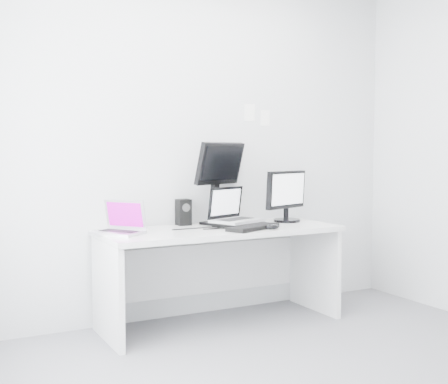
{
  "coord_description": "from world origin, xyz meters",
  "views": [
    {
      "loc": [
        -1.99,
        -2.6,
        1.3
      ],
      "look_at": [
        0.02,
        1.23,
        1.0
      ],
      "focal_mm": 46.84,
      "sensor_mm": 36.0,
      "label": 1
    }
  ],
  "objects": [
    {
      "name": "ground",
      "position": [
        0.0,
        0.0,
        0.0
      ],
      "size": [
        3.6,
        3.6,
        0.0
      ],
      "primitive_type": "plane",
      "color": "#59585D",
      "rests_on": "ground"
    },
    {
      "name": "back_wall",
      "position": [
        0.0,
        1.6,
        1.35
      ],
      "size": [
        3.6,
        0.0,
        3.6
      ],
      "primitive_type": "plane",
      "rotation": [
        1.57,
        0.0,
        0.0
      ],
      "color": "silver",
      "rests_on": "ground"
    },
    {
      "name": "desk",
      "position": [
        0.0,
        1.25,
        0.36
      ],
      "size": [
        1.8,
        0.7,
        0.73
      ],
      "primitive_type": "cube",
      "color": "silver",
      "rests_on": "ground"
    },
    {
      "name": "macbook",
      "position": [
        -0.78,
        1.28,
        0.85
      ],
      "size": [
        0.39,
        0.41,
        0.25
      ],
      "primitive_type": "cube",
      "rotation": [
        0.0,
        0.0,
        -0.92
      ],
      "color": "silver",
      "rests_on": "desk"
    },
    {
      "name": "speaker",
      "position": [
        -0.18,
        1.53,
        0.83
      ],
      "size": [
        0.13,
        0.13,
        0.2
      ],
      "primitive_type": "cube",
      "rotation": [
        0.0,
        0.0,
        -0.35
      ],
      "color": "black",
      "rests_on": "desk"
    },
    {
      "name": "dell_laptop",
      "position": [
        0.17,
        1.29,
        0.88
      ],
      "size": [
        0.45,
        0.4,
        0.31
      ],
      "primitive_type": "cube",
      "rotation": [
        0.0,
        0.0,
        0.36
      ],
      "color": "#9FA2A6",
      "rests_on": "desk"
    },
    {
      "name": "rear_monitor",
      "position": [
        0.09,
        1.47,
        1.06
      ],
      "size": [
        0.52,
        0.35,
        0.66
      ],
      "primitive_type": "cube",
      "rotation": [
        0.0,
        0.0,
        0.4
      ],
      "color": "black",
      "rests_on": "desk"
    },
    {
      "name": "samsung_monitor",
      "position": [
        0.65,
        1.34,
        0.94
      ],
      "size": [
        0.51,
        0.36,
        0.43
      ],
      "primitive_type": "cube",
      "rotation": [
        0.0,
        0.0,
        0.36
      ],
      "color": "black",
      "rests_on": "desk"
    },
    {
      "name": "keyboard",
      "position": [
        0.17,
        1.07,
        0.75
      ],
      "size": [
        0.48,
        0.33,
        0.03
      ],
      "primitive_type": "cube",
      "rotation": [
        0.0,
        0.0,
        0.41
      ],
      "color": "black",
      "rests_on": "desk"
    },
    {
      "name": "mouse",
      "position": [
        0.3,
        1.01,
        0.75
      ],
      "size": [
        0.11,
        0.07,
        0.04
      ],
      "primitive_type": "ellipsoid",
      "rotation": [
        0.0,
        0.0,
        0.04
      ],
      "color": "black",
      "rests_on": "desk"
    },
    {
      "name": "wall_note_0",
      "position": [
        0.45,
        1.59,
        1.62
      ],
      "size": [
        0.1,
        0.0,
        0.14
      ],
      "primitive_type": "cube",
      "color": "white",
      "rests_on": "back_wall"
    },
    {
      "name": "wall_note_1",
      "position": [
        0.6,
        1.59,
        1.58
      ],
      "size": [
        0.09,
        0.0,
        0.13
      ],
      "primitive_type": "cube",
      "color": "white",
      "rests_on": "back_wall"
    }
  ]
}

